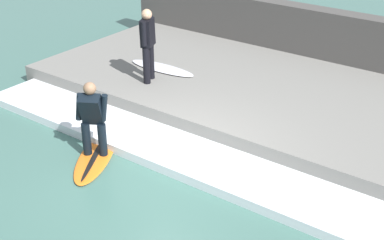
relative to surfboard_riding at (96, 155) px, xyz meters
The scene contains 8 objects.
ground_plane 1.38m from the surfboard_riding, 75.30° to the right, with size 28.00×28.00×0.00m, color #426B60.
concrete_ledge 3.90m from the surfboard_riding, 20.11° to the right, with size 4.40×10.14×0.42m, color slate.
back_wall 6.29m from the surfboard_riding, 12.36° to the right, with size 0.50×10.64×1.56m, color #474442.
wave_foam_crest 1.59m from the surfboard_riding, 57.43° to the right, with size 1.20×9.63×0.17m, color silver.
surfboard_riding is the anchor object (origin of this frame).
surfer_riding 0.79m from the surfboard_riding, 75.96° to the right, with size 0.55×0.57×1.38m.
surfer_waiting_near 2.92m from the surfboard_riding, 18.78° to the left, with size 0.50×0.35×1.57m.
surfboard_waiting_near 3.36m from the surfboard_riding, 18.19° to the left, with size 0.48×1.74×0.06m.
Camera 1 is at (-5.95, -4.88, 4.92)m, focal length 50.00 mm.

